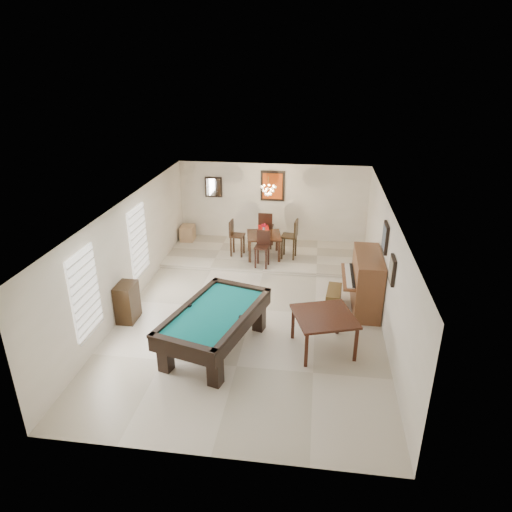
% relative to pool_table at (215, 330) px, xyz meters
% --- Properties ---
extents(ground_plane, '(6.00, 9.00, 0.02)m').
position_rel_pool_table_xyz_m(ground_plane, '(0.53, 1.69, -0.44)').
color(ground_plane, beige).
extents(wall_back, '(6.00, 0.04, 2.60)m').
position_rel_pool_table_xyz_m(wall_back, '(0.53, 6.19, 0.87)').
color(wall_back, silver).
rests_on(wall_back, ground_plane).
extents(wall_front, '(6.00, 0.04, 2.60)m').
position_rel_pool_table_xyz_m(wall_front, '(0.53, -2.81, 0.87)').
color(wall_front, silver).
rests_on(wall_front, ground_plane).
extents(wall_left, '(0.04, 9.00, 2.60)m').
position_rel_pool_table_xyz_m(wall_left, '(-2.47, 1.69, 0.87)').
color(wall_left, silver).
rests_on(wall_left, ground_plane).
extents(wall_right, '(0.04, 9.00, 2.60)m').
position_rel_pool_table_xyz_m(wall_right, '(3.53, 1.69, 0.87)').
color(wall_right, silver).
rests_on(wall_right, ground_plane).
extents(ceiling, '(6.00, 9.00, 0.04)m').
position_rel_pool_table_xyz_m(ceiling, '(0.53, 1.69, 2.17)').
color(ceiling, white).
rests_on(ceiling, wall_back).
extents(dining_step, '(6.00, 2.50, 0.12)m').
position_rel_pool_table_xyz_m(dining_step, '(0.53, 4.94, -0.37)').
color(dining_step, beige).
rests_on(dining_step, ground_plane).
extents(window_left_front, '(0.06, 1.00, 1.70)m').
position_rel_pool_table_xyz_m(window_left_front, '(-2.44, -0.51, 0.97)').
color(window_left_front, white).
rests_on(window_left_front, wall_left).
extents(window_left_rear, '(0.06, 1.00, 1.70)m').
position_rel_pool_table_xyz_m(window_left_rear, '(-2.44, 2.29, 0.97)').
color(window_left_rear, white).
rests_on(window_left_rear, wall_left).
extents(pool_table, '(2.06, 2.88, 0.87)m').
position_rel_pool_table_xyz_m(pool_table, '(0.00, 0.00, 0.00)').
color(pool_table, black).
rests_on(pool_table, ground_plane).
extents(square_table, '(1.47, 1.47, 0.81)m').
position_rel_pool_table_xyz_m(square_table, '(2.20, 0.27, -0.03)').
color(square_table, black).
rests_on(square_table, ground_plane).
extents(upright_piano, '(0.93, 1.67, 1.39)m').
position_rel_pool_table_xyz_m(upright_piano, '(3.05, 2.14, 0.26)').
color(upright_piano, brown).
rests_on(upright_piano, ground_plane).
extents(piano_bench, '(0.41, 0.87, 0.47)m').
position_rel_pool_table_xyz_m(piano_bench, '(2.46, 2.09, -0.20)').
color(piano_bench, brown).
rests_on(piano_bench, ground_plane).
extents(apothecary_chest, '(0.40, 0.60, 0.90)m').
position_rel_pool_table_xyz_m(apothecary_chest, '(-2.25, 0.85, 0.02)').
color(apothecary_chest, black).
rests_on(apothecary_chest, ground_plane).
extents(dining_table, '(1.14, 1.14, 0.81)m').
position_rel_pool_table_xyz_m(dining_table, '(0.44, 4.69, 0.09)').
color(dining_table, black).
rests_on(dining_table, dining_step).
extents(flower_vase, '(0.13, 0.13, 0.22)m').
position_rel_pool_table_xyz_m(flower_vase, '(0.44, 4.69, 0.61)').
color(flower_vase, red).
rests_on(flower_vase, dining_table).
extents(dining_chair_south, '(0.42, 0.42, 1.04)m').
position_rel_pool_table_xyz_m(dining_chair_south, '(0.48, 3.95, 0.21)').
color(dining_chair_south, black).
rests_on(dining_chair_south, dining_step).
extents(dining_chair_north, '(0.44, 0.44, 1.17)m').
position_rel_pool_table_xyz_m(dining_chair_north, '(0.42, 5.43, 0.27)').
color(dining_chair_north, black).
rests_on(dining_chair_north, dining_step).
extents(dining_chair_west, '(0.43, 0.43, 1.08)m').
position_rel_pool_table_xyz_m(dining_chair_west, '(-0.36, 4.68, 0.23)').
color(dining_chair_west, black).
rests_on(dining_chair_west, dining_step).
extents(dining_chair_east, '(0.49, 0.49, 1.18)m').
position_rel_pool_table_xyz_m(dining_chair_east, '(1.19, 4.70, 0.28)').
color(dining_chair_east, black).
rests_on(dining_chair_east, dining_step).
extents(corner_bench, '(0.45, 0.55, 0.48)m').
position_rel_pool_table_xyz_m(corner_bench, '(-2.18, 5.69, -0.07)').
color(corner_bench, tan).
rests_on(corner_bench, dining_step).
extents(chandelier, '(0.44, 0.44, 0.60)m').
position_rel_pool_table_xyz_m(chandelier, '(0.53, 4.89, 1.77)').
color(chandelier, '#FFE5B2').
rests_on(chandelier, ceiling).
extents(back_painting, '(0.75, 0.06, 0.95)m').
position_rel_pool_table_xyz_m(back_painting, '(0.53, 6.15, 1.47)').
color(back_painting, '#D84C14').
rests_on(back_painting, wall_back).
extents(back_mirror, '(0.55, 0.06, 0.65)m').
position_rel_pool_table_xyz_m(back_mirror, '(-1.37, 6.15, 1.37)').
color(back_mirror, white).
rests_on(back_mirror, wall_back).
extents(right_picture_upper, '(0.06, 0.55, 0.65)m').
position_rel_pool_table_xyz_m(right_picture_upper, '(3.49, 1.99, 1.47)').
color(right_picture_upper, slate).
rests_on(right_picture_upper, wall_right).
extents(right_picture_lower, '(0.06, 0.45, 0.55)m').
position_rel_pool_table_xyz_m(right_picture_lower, '(3.49, 0.69, 1.27)').
color(right_picture_lower, gray).
rests_on(right_picture_lower, wall_right).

